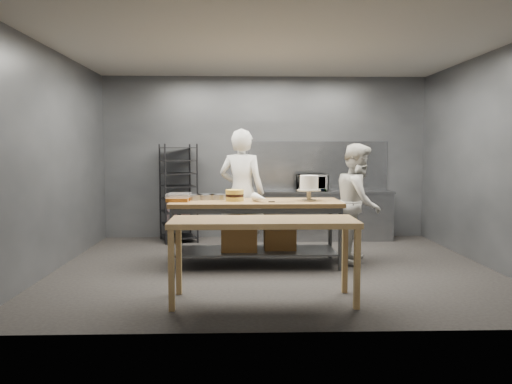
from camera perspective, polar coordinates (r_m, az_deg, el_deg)
The scene contains 16 objects.
ground at distance 7.07m, azimuth 2.04°, elevation -8.60°, with size 6.00×6.00×0.00m, color black.
back_wall at distance 9.37m, azimuth 1.06°, elevation 3.96°, with size 6.00×0.04×3.00m, color #4C4F54.
work_table at distance 7.13m, azimuth 0.01°, elevation -3.79°, with size 2.40×0.90×0.92m.
near_counter at distance 5.37m, azimuth 0.86°, elevation -4.03°, with size 2.00×0.70×0.90m.
back_counter at distance 9.23m, azimuth 7.36°, elevation -2.62°, with size 2.60×0.60×0.90m.
splashback_panel at distance 9.46m, azimuth 7.13°, elevation 3.02°, with size 2.60×0.02×0.90m, color slate.
speed_rack at distance 9.06m, azimuth -8.86°, elevation -0.20°, with size 0.77×0.80×1.75m.
chef_behind at distance 7.72m, azimuth -1.65°, elevation -0.07°, with size 0.72×0.47×1.96m, color silver.
chef_right at distance 7.46m, azimuth 11.61°, elevation -1.23°, with size 0.84×0.66×1.73m, color silver.
microwave at distance 9.15m, azimuth 6.43°, elevation 1.09°, with size 0.54×0.37×0.30m, color black.
frosted_cake_stand at distance 7.12m, azimuth 6.08°, elevation 0.85°, with size 0.34×0.34×0.36m.
layer_cake at distance 7.06m, azimuth -2.45°, elevation -0.38°, with size 0.26×0.26×0.16m.
cake_pans at distance 7.30m, azimuth -5.77°, elevation -0.57°, with size 0.60×0.32×0.07m.
piping_bag at distance 6.89m, azimuth 0.48°, elevation -0.67°, with size 0.12×0.12×0.38m, color white.
offset_spatula at distance 6.90m, azimuth 2.52°, elevation -1.14°, with size 0.36×0.02×0.02m.
pastry_clamshells at distance 7.13m, azimuth -8.81°, elevation -0.58°, with size 0.33×0.39×0.11m.
Camera 1 is at (-0.46, -6.86, 1.64)m, focal length 35.00 mm.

